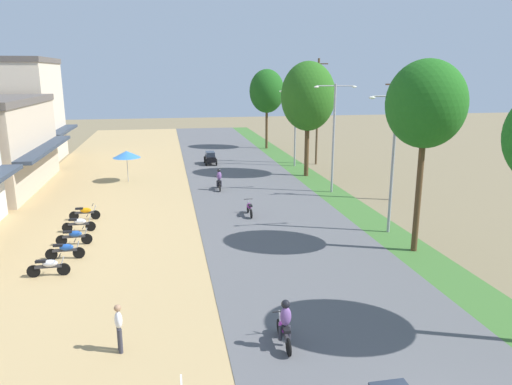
{
  "coord_description": "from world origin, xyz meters",
  "views": [
    {
      "loc": [
        -6.11,
        -7.45,
        8.63
      ],
      "look_at": [
        -0.75,
        21.08,
        1.4
      ],
      "focal_mm": 33.64,
      "sensor_mm": 36.0,
      "label": 1
    }
  ],
  "objects_px": {
    "parked_motorbike_third": "(74,236)",
    "parked_motorbike_fourth": "(79,223)",
    "utility_pole_far": "(317,111)",
    "motorbike_ahead_second": "(249,208)",
    "vendor_umbrella": "(127,154)",
    "median_tree_third": "(308,97)",
    "pedestrian_on_shoulder": "(119,326)",
    "parked_motorbike_nearest": "(49,266)",
    "parked_motorbike_fifth": "(85,212)",
    "streetlamp_near": "(393,154)",
    "car_sedan_black": "(210,157)",
    "median_tree_second": "(426,105)",
    "utility_pole_near": "(395,137)",
    "motorbike_ahead_third": "(219,180)",
    "motorbike_foreground_rider": "(284,324)",
    "median_tree_fourth": "(267,91)",
    "streetlamp_mid": "(334,131)",
    "streetlamp_far": "(295,122)",
    "parked_motorbike_second": "(65,249)"
  },
  "relations": [
    {
      "from": "median_tree_second",
      "to": "motorbike_ahead_second",
      "type": "height_order",
      "value": "median_tree_second"
    },
    {
      "from": "motorbike_ahead_second",
      "to": "utility_pole_near",
      "type": "bearing_deg",
      "value": 11.92
    },
    {
      "from": "streetlamp_far",
      "to": "utility_pole_far",
      "type": "height_order",
      "value": "utility_pole_far"
    },
    {
      "from": "utility_pole_far",
      "to": "parked_motorbike_second",
      "type": "bearing_deg",
      "value": -131.57
    },
    {
      "from": "utility_pole_far",
      "to": "motorbike_ahead_second",
      "type": "bearing_deg",
      "value": -120.18
    },
    {
      "from": "motorbike_foreground_rider",
      "to": "motorbike_ahead_third",
      "type": "relative_size",
      "value": 1.0
    },
    {
      "from": "median_tree_third",
      "to": "streetlamp_near",
      "type": "xyz_separation_m",
      "value": [
        0.2,
        -15.38,
        -2.32
      ]
    },
    {
      "from": "streetlamp_mid",
      "to": "streetlamp_far",
      "type": "bearing_deg",
      "value": 90.0
    },
    {
      "from": "parked_motorbike_third",
      "to": "parked_motorbike_second",
      "type": "bearing_deg",
      "value": -92.05
    },
    {
      "from": "parked_motorbike_second",
      "to": "utility_pole_far",
      "type": "height_order",
      "value": "utility_pole_far"
    },
    {
      "from": "parked_motorbike_fifth",
      "to": "utility_pole_far",
      "type": "bearing_deg",
      "value": 38.3
    },
    {
      "from": "streetlamp_mid",
      "to": "motorbike_ahead_third",
      "type": "distance_m",
      "value": 9.21
    },
    {
      "from": "utility_pole_far",
      "to": "motorbike_foreground_rider",
      "type": "bearing_deg",
      "value": -109.35
    },
    {
      "from": "pedestrian_on_shoulder",
      "to": "median_tree_third",
      "type": "height_order",
      "value": "median_tree_third"
    },
    {
      "from": "median_tree_second",
      "to": "streetlamp_far",
      "type": "relative_size",
      "value": 1.29
    },
    {
      "from": "parked_motorbike_second",
      "to": "parked_motorbike_fourth",
      "type": "relative_size",
      "value": 1.0
    },
    {
      "from": "median_tree_fourth",
      "to": "car_sedan_black",
      "type": "height_order",
      "value": "median_tree_fourth"
    },
    {
      "from": "pedestrian_on_shoulder",
      "to": "motorbike_ahead_second",
      "type": "distance_m",
      "value": 15.45
    },
    {
      "from": "streetlamp_far",
      "to": "utility_pole_near",
      "type": "distance_m",
      "value": 13.67
    },
    {
      "from": "parked_motorbike_nearest",
      "to": "median_tree_third",
      "type": "relative_size",
      "value": 0.19
    },
    {
      "from": "parked_motorbike_second",
      "to": "median_tree_second",
      "type": "xyz_separation_m",
      "value": [
        16.8,
        -1.97,
        6.66
      ]
    },
    {
      "from": "vendor_umbrella",
      "to": "streetlamp_mid",
      "type": "distance_m",
      "value": 16.57
    },
    {
      "from": "utility_pole_near",
      "to": "parked_motorbike_third",
      "type": "bearing_deg",
      "value": -164.24
    },
    {
      "from": "vendor_umbrella",
      "to": "median_tree_third",
      "type": "relative_size",
      "value": 0.26
    },
    {
      "from": "streetlamp_far",
      "to": "car_sedan_black",
      "type": "height_order",
      "value": "streetlamp_far"
    },
    {
      "from": "parked_motorbike_second",
      "to": "median_tree_third",
      "type": "xyz_separation_m",
      "value": [
        16.63,
        16.34,
        6.2
      ]
    },
    {
      "from": "motorbike_ahead_second",
      "to": "streetlamp_near",
      "type": "bearing_deg",
      "value": -32.53
    },
    {
      "from": "utility_pole_near",
      "to": "car_sedan_black",
      "type": "height_order",
      "value": "utility_pole_near"
    },
    {
      "from": "median_tree_fourth",
      "to": "vendor_umbrella",
      "type": "bearing_deg",
      "value": -133.75
    },
    {
      "from": "median_tree_fourth",
      "to": "utility_pole_near",
      "type": "xyz_separation_m",
      "value": [
        3.75,
        -24.51,
        -2.24
      ]
    },
    {
      "from": "parked_motorbike_fifth",
      "to": "motorbike_ahead_third",
      "type": "xyz_separation_m",
      "value": [
        8.76,
        6.06,
        0.3
      ]
    },
    {
      "from": "vendor_umbrella",
      "to": "motorbike_foreground_rider",
      "type": "height_order",
      "value": "vendor_umbrella"
    },
    {
      "from": "motorbike_ahead_second",
      "to": "vendor_umbrella",
      "type": "bearing_deg",
      "value": 125.45
    },
    {
      "from": "parked_motorbike_second",
      "to": "car_sedan_black",
      "type": "bearing_deg",
      "value": 68.75
    },
    {
      "from": "pedestrian_on_shoulder",
      "to": "median_tree_second",
      "type": "bearing_deg",
      "value": 25.69
    },
    {
      "from": "streetlamp_far",
      "to": "streetlamp_near",
      "type": "bearing_deg",
      "value": -90.0
    },
    {
      "from": "motorbike_foreground_rider",
      "to": "motorbike_ahead_second",
      "type": "xyz_separation_m",
      "value": [
        1.41,
        14.64,
        -0.28
      ]
    },
    {
      "from": "utility_pole_near",
      "to": "motorbike_ahead_third",
      "type": "distance_m",
      "value": 13.0
    },
    {
      "from": "streetlamp_mid",
      "to": "motorbike_ahead_third",
      "type": "bearing_deg",
      "value": 165.47
    },
    {
      "from": "motorbike_ahead_third",
      "to": "car_sedan_black",
      "type": "bearing_deg",
      "value": 88.14
    },
    {
      "from": "vendor_umbrella",
      "to": "parked_motorbike_fourth",
      "type": "bearing_deg",
      "value": -97.98
    },
    {
      "from": "motorbike_foreground_rider",
      "to": "vendor_umbrella",
      "type": "bearing_deg",
      "value": 104.36
    },
    {
      "from": "utility_pole_far",
      "to": "streetlamp_near",
      "type": "bearing_deg",
      "value": -96.5
    },
    {
      "from": "car_sedan_black",
      "to": "median_tree_second",
      "type": "bearing_deg",
      "value": -72.87
    },
    {
      "from": "parked_motorbike_third",
      "to": "utility_pole_far",
      "type": "height_order",
      "value": "utility_pole_far"
    },
    {
      "from": "median_tree_third",
      "to": "streetlamp_mid",
      "type": "distance_m",
      "value": 6.35
    },
    {
      "from": "median_tree_fourth",
      "to": "motorbike_ahead_second",
      "type": "height_order",
      "value": "median_tree_fourth"
    },
    {
      "from": "parked_motorbike_third",
      "to": "parked_motorbike_fourth",
      "type": "height_order",
      "value": "same"
    },
    {
      "from": "parked_motorbike_nearest",
      "to": "parked_motorbike_fifth",
      "type": "xyz_separation_m",
      "value": [
        0.25,
        8.37,
        0.0
      ]
    },
    {
      "from": "parked_motorbike_nearest",
      "to": "motorbike_ahead_second",
      "type": "distance_m",
      "value": 12.53
    }
  ]
}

